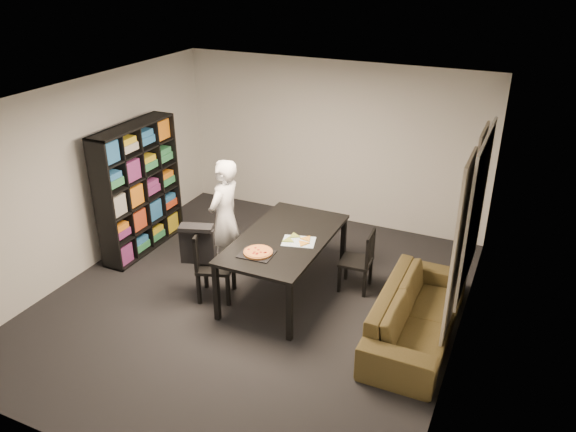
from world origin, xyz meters
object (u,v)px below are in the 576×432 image
at_px(chair_left, 208,260).
at_px(pepperoni_pizza, 258,252).
at_px(dining_table, 285,242).
at_px(sofa, 417,314).
at_px(bookshelf, 139,189).
at_px(chair_right, 362,257).
at_px(person, 225,218).
at_px(baking_tray, 257,254).

relative_size(chair_left, pepperoni_pizza, 2.68).
bearing_deg(chair_left, pepperoni_pizza, -109.87).
bearing_deg(dining_table, sofa, -7.51).
bearing_deg(pepperoni_pizza, bookshelf, 162.14).
bearing_deg(dining_table, bookshelf, 174.77).
xyz_separation_m(bookshelf, dining_table, (2.43, -0.22, -0.22)).
distance_m(chair_right, person, 1.90).
distance_m(person, sofa, 2.80).
bearing_deg(bookshelf, dining_table, -5.23).
height_order(person, pepperoni_pizza, person).
xyz_separation_m(person, sofa, (2.73, -0.37, -0.52)).
relative_size(dining_table, sofa, 0.92).
bearing_deg(baking_tray, pepperoni_pizza, 61.69).
height_order(dining_table, pepperoni_pizza, pepperoni_pizza).
height_order(chair_left, pepperoni_pizza, chair_left).
distance_m(dining_table, pepperoni_pizza, 0.55).
bearing_deg(person, baking_tray, 54.21).
bearing_deg(pepperoni_pizza, chair_right, 44.57).
xyz_separation_m(chair_left, sofa, (2.60, 0.28, -0.23)).
xyz_separation_m(chair_right, person, (-1.84, -0.33, 0.34)).
bearing_deg(chair_right, bookshelf, -89.52).
height_order(chair_left, person, person).
bearing_deg(chair_right, dining_table, -66.47).
relative_size(bookshelf, chair_right, 2.25).
distance_m(bookshelf, baking_tray, 2.44).
height_order(chair_right, pepperoni_pizza, chair_right).
distance_m(bookshelf, dining_table, 2.45).
relative_size(baking_tray, sofa, 0.19).
relative_size(person, baking_tray, 4.11).
xyz_separation_m(chair_right, pepperoni_pizza, (-1.00, -0.98, 0.34)).
height_order(bookshelf, chair_right, bookshelf).
bearing_deg(chair_right, chair_left, -64.19).
relative_size(bookshelf, dining_table, 0.99).
bearing_deg(chair_left, bookshelf, 46.72).
relative_size(chair_left, chair_right, 1.11).
height_order(pepperoni_pizza, sofa, pepperoni_pizza).
distance_m(chair_left, pepperoni_pizza, 0.78).
bearing_deg(bookshelf, baking_tray, -18.37).
relative_size(bookshelf, sofa, 0.92).
relative_size(chair_right, sofa, 0.41).
bearing_deg(sofa, baking_tray, 99.36).
bearing_deg(chair_right, baking_tray, -48.74).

